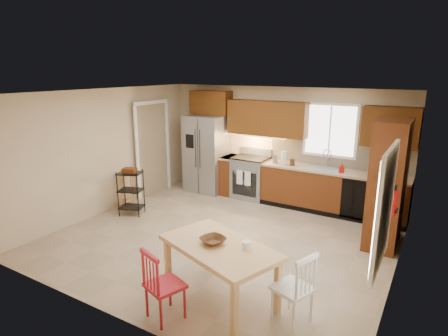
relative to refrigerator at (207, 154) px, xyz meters
name	(u,v)px	position (x,y,z in m)	size (l,w,h in m)	color
floor	(222,238)	(1.70, -2.12, -0.91)	(5.50, 5.50, 0.00)	tan
ceiling	(222,93)	(1.70, -2.12, 1.59)	(5.50, 5.00, 0.02)	silver
wall_back	(280,144)	(1.70, 0.38, 0.34)	(5.50, 0.02, 2.50)	#CCB793
wall_front	(106,219)	(1.70, -4.62, 0.34)	(5.50, 0.02, 2.50)	#CCB793
wall_left	(106,151)	(-1.05, -2.12, 0.34)	(0.02, 5.00, 2.50)	#CCB793
wall_right	(402,197)	(4.45, -2.12, 0.34)	(0.02, 5.00, 2.50)	#CCB793
refrigerator	(207,154)	(0.00, 0.00, 0.00)	(0.92, 0.75, 1.82)	gray
range_stove	(251,178)	(1.15, 0.06, -0.45)	(0.76, 0.63, 0.92)	gray
base_cabinet_narrow	(230,175)	(0.60, 0.08, -0.46)	(0.30, 0.60, 0.90)	#582610
base_cabinet_run	(332,191)	(2.99, 0.08, -0.46)	(2.92, 0.60, 0.90)	#582610
dishwasher	(357,200)	(3.55, -0.22, -0.46)	(0.60, 0.02, 0.78)	black
backsplash	(338,154)	(2.99, 0.36, 0.27)	(2.92, 0.03, 0.55)	beige
upper_over_fridge	(211,103)	(0.00, 0.20, 1.19)	(1.00, 0.35, 0.55)	#552E0E
upper_left_block	(267,118)	(1.45, 0.20, 0.92)	(1.80, 0.35, 0.75)	#552E0E
upper_right_block	(391,127)	(3.95, 0.20, 0.92)	(1.00, 0.35, 0.75)	#552E0E
window_back	(330,130)	(2.80, 0.35, 0.74)	(1.12, 0.04, 1.12)	white
sink	(324,171)	(2.80, 0.08, -0.05)	(0.62, 0.46, 0.16)	gray
undercab_glow	(254,135)	(1.15, 0.17, 0.52)	(1.60, 0.30, 0.01)	#FFBF66
soap_bottle	(342,168)	(3.18, -0.02, 0.09)	(0.09, 0.09, 0.19)	#BA0C0D
paper_towel	(284,158)	(1.95, 0.03, 0.13)	(0.12, 0.12, 0.28)	white
canister_steel	(275,159)	(1.75, 0.03, 0.08)	(0.11, 0.11, 0.18)	gray
canister_wood	(292,162)	(2.15, 0.00, 0.06)	(0.10, 0.10, 0.14)	#452612
pantry	(388,184)	(4.13, -0.93, 0.14)	(0.50, 0.95, 2.10)	#582610
fire_extinguisher	(393,203)	(4.33, -1.98, 0.19)	(0.12, 0.12, 0.36)	#BA0C0D
window_right	(385,209)	(4.38, -3.27, 0.54)	(0.04, 1.02, 1.32)	white
doorway	(152,150)	(-0.97, -0.82, 0.14)	(0.04, 0.95, 2.10)	#8C7A59
dining_table	(220,273)	(2.59, -3.67, -0.54)	(1.51, 0.85, 0.74)	tan
chair_red	(165,284)	(2.24, -4.32, -0.47)	(0.42, 0.42, 0.89)	#B21B26
chair_white	(292,287)	(3.54, -3.62, -0.47)	(0.42, 0.42, 0.89)	white
table_bowl	(213,244)	(2.50, -3.67, -0.17)	(0.31, 0.31, 0.07)	#452612
table_jar	(247,247)	(2.92, -3.57, -0.14)	(0.11, 0.11, 0.12)	white
bar_stool	(128,190)	(-0.80, -1.85, -0.52)	(0.37, 0.37, 0.77)	tan
utility_cart	(131,193)	(-0.45, -2.10, -0.45)	(0.46, 0.36, 0.92)	black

